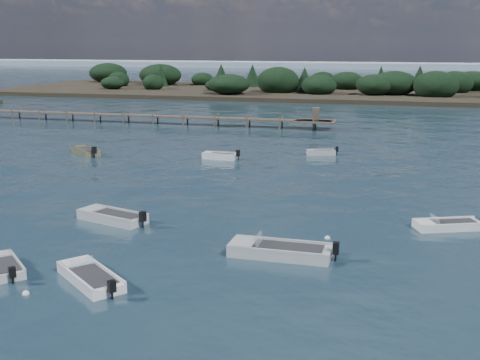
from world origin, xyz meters
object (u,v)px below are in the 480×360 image
(dinghy_mid_white_a, at_px, (280,253))
(jetty, at_px, (126,115))
(dinghy_mid_white_b, at_px, (448,226))
(tender_far_white, at_px, (220,157))
(dinghy_near_olive, at_px, (90,279))
(dinghy_mid_grey, at_px, (112,218))
(tender_far_grey_b, at_px, (321,153))
(dinghy_extra_a, at_px, (5,268))
(tender_far_grey, at_px, (86,153))

(dinghy_mid_white_a, bearing_deg, jetty, 123.38)
(dinghy_mid_white_b, bearing_deg, tender_far_white, 138.02)
(dinghy_near_olive, xyz_separation_m, dinghy_mid_grey, (-3.38, 8.96, 0.02))
(dinghy_mid_white_a, relative_size, tender_far_grey_b, 1.81)
(dinghy_mid_white_b, xyz_separation_m, dinghy_extra_a, (-20.85, -12.42, 0.00))
(dinghy_mid_white_a, relative_size, tender_far_white, 1.57)
(dinghy_mid_grey, bearing_deg, dinghy_mid_white_b, 10.43)
(dinghy_mid_white_a, xyz_separation_m, tender_far_white, (-10.44, 24.15, 0.00))
(dinghy_mid_grey, distance_m, jetty, 46.71)
(dinghy_mid_white_a, height_order, dinghy_extra_a, dinghy_mid_white_a)
(tender_far_white, bearing_deg, jetty, 132.30)
(dinghy_near_olive, bearing_deg, dinghy_mid_grey, 110.65)
(tender_far_white, relative_size, dinghy_mid_grey, 0.73)
(tender_far_grey, bearing_deg, dinghy_mid_grey, -57.23)
(dinghy_mid_white_a, bearing_deg, tender_far_grey_b, 93.16)
(dinghy_near_olive, distance_m, dinghy_mid_white_b, 20.56)
(dinghy_mid_white_b, bearing_deg, tender_far_grey, 153.59)
(tender_far_white, height_order, dinghy_extra_a, tender_far_white)
(dinghy_mid_white_a, height_order, dinghy_mid_white_b, dinghy_mid_white_a)
(dinghy_near_olive, relative_size, tender_far_white, 1.21)
(tender_far_grey, bearing_deg, dinghy_mid_white_b, -26.41)
(dinghy_mid_white_a, xyz_separation_m, dinghy_mid_white_b, (8.61, 7.01, -0.03))
(dinghy_near_olive, distance_m, jetty, 56.28)
(tender_far_grey, xyz_separation_m, dinghy_extra_a, (11.44, -28.46, -0.05))
(dinghy_near_olive, xyz_separation_m, tender_far_grey_b, (6.06, 34.19, 0.00))
(tender_far_white, xyz_separation_m, dinghy_extra_a, (-1.80, -29.56, -0.03))
(tender_far_white, xyz_separation_m, tender_far_grey_b, (8.85, 4.46, -0.02))
(tender_far_grey, xyz_separation_m, tender_far_white, (13.23, 1.11, -0.02))
(dinghy_extra_a, bearing_deg, jetty, 109.35)
(dinghy_near_olive, bearing_deg, tender_far_grey_b, 79.94)
(dinghy_mid_white_a, relative_size, dinghy_near_olive, 1.30)
(dinghy_mid_grey, height_order, jetty, jetty)
(tender_far_grey, bearing_deg, jetty, 106.08)
(jetty, bearing_deg, dinghy_mid_grey, -65.66)
(jetty, bearing_deg, tender_far_white, -47.70)
(dinghy_mid_white_a, bearing_deg, dinghy_mid_white_b, 39.13)
(dinghy_mid_grey, relative_size, dinghy_extra_a, 1.49)
(dinghy_mid_white_a, height_order, tender_far_grey_b, dinghy_mid_white_a)
(dinghy_mid_grey, bearing_deg, tender_far_white, 88.38)
(dinghy_mid_white_b, bearing_deg, dinghy_mid_white_a, -140.87)
(tender_far_grey, bearing_deg, tender_far_white, 4.78)
(tender_far_white, relative_size, dinghy_mid_white_b, 0.84)
(tender_far_grey, bearing_deg, dinghy_near_olive, -60.75)
(dinghy_near_olive, height_order, dinghy_extra_a, dinghy_near_olive)
(dinghy_mid_white_b, height_order, tender_far_grey_b, dinghy_mid_white_b)
(tender_far_grey, height_order, dinghy_extra_a, tender_far_grey)
(dinghy_mid_white_b, bearing_deg, dinghy_extra_a, -149.21)
(dinghy_near_olive, relative_size, dinghy_mid_white_b, 1.02)
(dinghy_mid_grey, bearing_deg, jetty, 114.34)
(dinghy_near_olive, xyz_separation_m, dinghy_extra_a, (-4.59, 0.16, -0.01))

